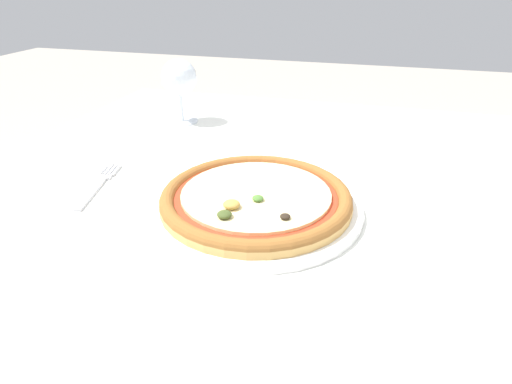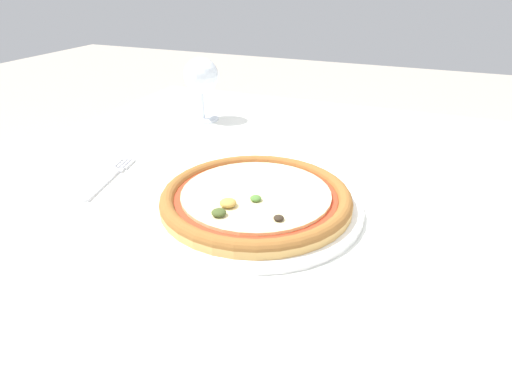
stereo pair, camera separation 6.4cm
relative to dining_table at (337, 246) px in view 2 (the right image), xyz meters
The scene contains 4 objects.
dining_table is the anchor object (origin of this frame).
pizza_plate 0.16m from the dining_table, 151.90° to the right, with size 0.32×0.32×0.04m.
fork 0.41m from the dining_table, behind, with size 0.06×0.17×0.00m.
wine_glass_far_left 0.53m from the dining_table, 143.78° to the left, with size 0.08×0.08×0.15m.
Camera 2 is at (0.10, -0.59, 1.06)m, focal length 30.00 mm.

